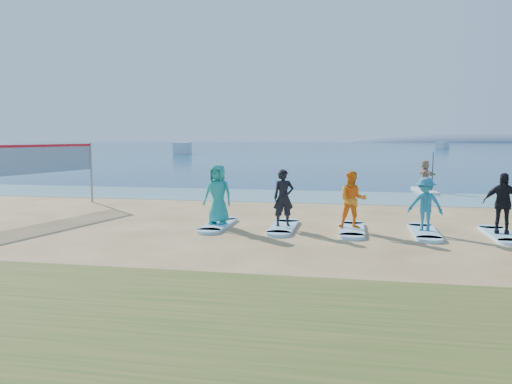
% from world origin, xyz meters
% --- Properties ---
extents(ground, '(600.00, 600.00, 0.00)m').
position_xyz_m(ground, '(0.00, 0.00, 0.00)').
color(ground, tan).
rests_on(ground, ground).
extents(shallow_water, '(600.00, 600.00, 0.00)m').
position_xyz_m(shallow_water, '(0.00, 10.50, 0.01)').
color(shallow_water, teal).
rests_on(shallow_water, ground).
extents(ocean, '(600.00, 600.00, 0.00)m').
position_xyz_m(ocean, '(0.00, 160.00, 0.01)').
color(ocean, navy).
rests_on(ocean, ground).
extents(paddleboard, '(1.03, 3.06, 0.12)m').
position_xyz_m(paddleboard, '(5.08, 13.58, 0.06)').
color(paddleboard, silver).
rests_on(paddleboard, ground).
extents(paddleboarder, '(0.89, 1.44, 1.48)m').
position_xyz_m(paddleboarder, '(5.08, 13.58, 0.86)').
color(paddleboarder, tan).
rests_on(paddleboarder, paddleboard).
extents(boat_offshore_a, '(4.34, 7.62, 1.95)m').
position_xyz_m(boat_offshore_a, '(-26.65, 67.83, 0.00)').
color(boat_offshore_a, silver).
rests_on(boat_offshore_a, ground).
extents(boat_offshore_b, '(3.86, 5.46, 1.77)m').
position_xyz_m(boat_offshore_b, '(22.72, 114.26, 0.00)').
color(boat_offshore_b, silver).
rests_on(boat_offshore_b, ground).
extents(surfboard_0, '(0.70, 2.20, 0.09)m').
position_xyz_m(surfboard_0, '(-2.55, 2.08, 0.04)').
color(surfboard_0, '#A4E1FF').
rests_on(surfboard_0, ground).
extents(student_0, '(0.96, 0.70, 1.82)m').
position_xyz_m(student_0, '(-2.55, 2.08, 1.00)').
color(student_0, teal).
rests_on(student_0, surfboard_0).
extents(surfboard_1, '(0.70, 2.20, 0.09)m').
position_xyz_m(surfboard_1, '(-0.52, 2.08, 0.04)').
color(surfboard_1, '#A4E1FF').
rests_on(surfboard_1, ground).
extents(student_1, '(0.72, 0.60, 1.70)m').
position_xyz_m(student_1, '(-0.52, 2.08, 0.94)').
color(student_1, black).
rests_on(student_1, surfboard_1).
extents(surfboard_2, '(0.70, 2.20, 0.09)m').
position_xyz_m(surfboard_2, '(1.50, 2.08, 0.04)').
color(surfboard_2, '#A4E1FF').
rests_on(surfboard_2, ground).
extents(student_2, '(0.85, 0.68, 1.67)m').
position_xyz_m(student_2, '(1.50, 2.08, 0.92)').
color(student_2, orange).
rests_on(student_2, surfboard_2).
extents(surfboard_3, '(0.70, 2.20, 0.09)m').
position_xyz_m(surfboard_3, '(3.52, 2.08, 0.04)').
color(surfboard_3, '#A4E1FF').
rests_on(surfboard_3, ground).
extents(student_3, '(1.12, 0.88, 1.52)m').
position_xyz_m(student_3, '(3.52, 2.08, 0.85)').
color(student_3, teal).
rests_on(student_3, surfboard_3).
extents(surfboard_4, '(0.70, 2.20, 0.09)m').
position_xyz_m(surfboard_4, '(5.55, 2.08, 0.04)').
color(surfboard_4, '#A4E1FF').
rests_on(surfboard_4, ground).
extents(student_4, '(1.05, 0.63, 1.67)m').
position_xyz_m(student_4, '(5.55, 2.08, 0.93)').
color(student_4, black).
rests_on(student_4, surfboard_4).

